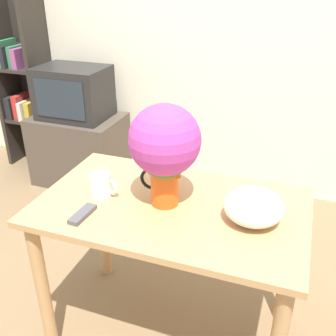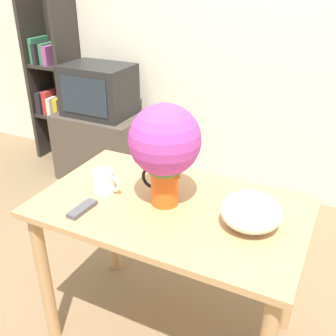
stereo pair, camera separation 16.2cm
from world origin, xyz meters
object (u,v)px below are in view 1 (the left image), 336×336
flower_vase (165,147)px  white_bowl (254,206)px  coffee_mug (101,185)px  tv_set (74,93)px

flower_vase → white_bowl: 0.43m
white_bowl → flower_vase: bearing=178.6°
flower_vase → coffee_mug: size_ratio=3.25×
white_bowl → coffee_mug: bearing=-177.8°
coffee_mug → white_bowl: bearing=2.2°
tv_set → coffee_mug: bearing=-53.8°
coffee_mug → tv_set: size_ratio=0.25×
white_bowl → tv_set: tv_set is taller
flower_vase → tv_set: size_ratio=0.81×
tv_set → white_bowl: bearing=-38.5°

